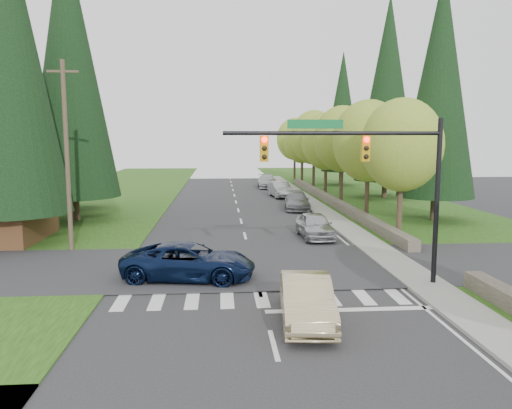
{
  "coord_description": "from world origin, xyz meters",
  "views": [
    {
      "loc": [
        -1.54,
        -14.84,
        6.01
      ],
      "look_at": [
        0.22,
        9.16,
        2.8
      ],
      "focal_mm": 35.0,
      "sensor_mm": 36.0,
      "label": 1
    }
  ],
  "objects": [
    {
      "name": "suv_navy",
      "position": [
        -2.87,
        6.08,
        0.78
      ],
      "size": [
        5.97,
        3.45,
        1.57
      ],
      "primitive_type": "imported",
      "rotation": [
        0.0,
        0.0,
        1.41
      ],
      "color": "#0A1736",
      "rests_on": "ground"
    },
    {
      "name": "decid_tree_2",
      "position": [
        9.1,
        28.0,
        5.93
      ],
      "size": [
        5.0,
        5.0,
        8.82
      ],
      "color": "#38281C",
      "rests_on": "ground"
    },
    {
      "name": "conifer_e_b",
      "position": [
        15.0,
        34.0,
        10.79
      ],
      "size": [
        6.12,
        6.12,
        19.8
      ],
      "color": "#38281C",
      "rests_on": "ground"
    },
    {
      "name": "conifer_w_c",
      "position": [
        -12.0,
        22.0,
        11.29
      ],
      "size": [
        6.46,
        6.46,
        20.8
      ],
      "color": "#38281C",
      "rests_on": "ground"
    },
    {
      "name": "stone_wall_north",
      "position": [
        8.6,
        30.0,
        0.35
      ],
      "size": [
        0.7,
        40.0,
        0.7
      ],
      "primitive_type": "cube",
      "color": "#4C4438",
      "rests_on": "ground"
    },
    {
      "name": "decid_tree_1",
      "position": [
        9.3,
        21.0,
        5.8
      ],
      "size": [
        5.2,
        5.2,
        8.8
      ],
      "color": "#38281C",
      "rests_on": "ground"
    },
    {
      "name": "grass_west",
      "position": [
        -13.0,
        20.0,
        0.03
      ],
      "size": [
        14.0,
        110.0,
        0.06
      ],
      "primitive_type": "cube",
      "color": "#1E4211",
      "rests_on": "ground"
    },
    {
      "name": "decid_tree_4",
      "position": [
        9.3,
        42.0,
        6.06
      ],
      "size": [
        5.4,
        5.4,
        9.18
      ],
      "color": "#38281C",
      "rests_on": "ground"
    },
    {
      "name": "decid_tree_6",
      "position": [
        9.2,
        56.0,
        5.86
      ],
      "size": [
        5.2,
        5.2,
        8.86
      ],
      "color": "#38281C",
      "rests_on": "ground"
    },
    {
      "name": "parked_car_e",
      "position": [
        4.2,
        45.19,
        0.78
      ],
      "size": [
        2.3,
        5.44,
        1.57
      ],
      "primitive_type": "imported",
      "rotation": [
        0.0,
        0.0,
        -0.02
      ],
      "color": "#A9A9AE",
      "rests_on": "ground"
    },
    {
      "name": "cross_street",
      "position": [
        0.0,
        8.0,
        0.0
      ],
      "size": [
        120.0,
        8.0,
        0.1
      ],
      "primitive_type": "cube",
      "color": "#28282B",
      "rests_on": "ground"
    },
    {
      "name": "decid_tree_5",
      "position": [
        9.1,
        49.0,
        5.53
      ],
      "size": [
        4.8,
        4.8,
        8.3
      ],
      "color": "#38281C",
      "rests_on": "ground"
    },
    {
      "name": "sedan_champagne",
      "position": [
        1.26,
        0.75,
        0.76
      ],
      "size": [
        1.98,
        4.72,
        1.52
      ],
      "primitive_type": "imported",
      "rotation": [
        0.0,
        0.0,
        -0.08
      ],
      "color": "#D1BC8B",
      "rests_on": "ground"
    },
    {
      "name": "parked_car_b",
      "position": [
        4.99,
        26.59,
        0.72
      ],
      "size": [
        2.52,
        5.17,
        1.45
      ],
      "primitive_type": "imported",
      "rotation": [
        0.0,
        0.0,
        -0.1
      ],
      "color": "gray",
      "rests_on": "ground"
    },
    {
      "name": "ground",
      "position": [
        0.0,
        0.0,
        0.0
      ],
      "size": [
        120.0,
        120.0,
        0.0
      ],
      "primitive_type": "plane",
      "color": "#28282B",
      "rests_on": "ground"
    },
    {
      "name": "conifer_e_a",
      "position": [
        14.0,
        20.0,
        9.79
      ],
      "size": [
        5.44,
        5.44,
        17.8
      ],
      "color": "#38281C",
      "rests_on": "ground"
    },
    {
      "name": "traffic_signal",
      "position": [
        4.37,
        4.5,
        4.98
      ],
      "size": [
        8.7,
        0.37,
        6.8
      ],
      "color": "black",
      "rests_on": "ground"
    },
    {
      "name": "grass_east",
      "position": [
        13.0,
        20.0,
        0.03
      ],
      "size": [
        14.0,
        110.0,
        0.06
      ],
      "primitive_type": "cube",
      "color": "#1E4211",
      "rests_on": "ground"
    },
    {
      "name": "parked_car_a",
      "position": [
        4.2,
        14.54,
        0.77
      ],
      "size": [
        1.96,
        4.58,
        1.54
      ],
      "primitive_type": "imported",
      "rotation": [
        0.0,
        0.0,
        0.03
      ],
      "color": "#AFAFB4",
      "rests_on": "ground"
    },
    {
      "name": "parked_car_d",
      "position": [
        5.0,
        36.0,
        0.64
      ],
      "size": [
        1.88,
        3.87,
        1.27
      ],
      "primitive_type": "imported",
      "rotation": [
        0.0,
        0.0,
        0.1
      ],
      "color": "silver",
      "rests_on": "ground"
    },
    {
      "name": "decid_tree_3",
      "position": [
        9.2,
        35.0,
        5.66
      ],
      "size": [
        5.0,
        5.0,
        8.55
      ],
      "color": "#38281C",
      "rests_on": "ground"
    },
    {
      "name": "conifer_w_e",
      "position": [
        -14.0,
        28.0,
        10.29
      ],
      "size": [
        5.78,
        5.78,
        18.8
      ],
      "color": "#38281C",
      "rests_on": "ground"
    },
    {
      "name": "decid_tree_0",
      "position": [
        9.2,
        14.0,
        5.6
      ],
      "size": [
        4.8,
        4.8,
        8.37
      ],
      "color": "#38281C",
      "rests_on": "ground"
    },
    {
      "name": "utility_pole",
      "position": [
        -9.5,
        12.0,
        5.14
      ],
      "size": [
        1.6,
        0.24,
        10.0
      ],
      "color": "#473828",
      "rests_on": "ground"
    },
    {
      "name": "conifer_e_c",
      "position": [
        14.0,
        48.0,
        9.29
      ],
      "size": [
        5.1,
        5.1,
        16.8
      ],
      "color": "#38281C",
      "rests_on": "ground"
    },
    {
      "name": "conifer_w_a",
      "position": [
        -13.0,
        14.0,
        10.79
      ],
      "size": [
        6.12,
        6.12,
        19.8
      ],
      "color": "#38281C",
      "rests_on": "ground"
    },
    {
      "name": "curb_east",
      "position": [
        6.05,
        22.0,
        0.07
      ],
      "size": [
        0.2,
        80.0,
        0.13
      ],
      "primitive_type": "cube",
      "color": "gray",
      "rests_on": "ground"
    },
    {
      "name": "parked_car_c",
      "position": [
        4.65,
        35.55,
        0.79
      ],
      "size": [
        2.24,
        4.97,
        1.58
      ],
      "primitive_type": "imported",
      "rotation": [
        0.0,
        0.0,
        0.12
      ],
      "color": "#A1A2A6",
      "rests_on": "ground"
    },
    {
      "name": "sidewalk_east",
      "position": [
        6.9,
        22.0,
        0.07
      ],
      "size": [
        1.8,
        80.0,
        0.13
      ],
      "primitive_type": "cube",
      "color": "gray",
      "rests_on": "ground"
    }
  ]
}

